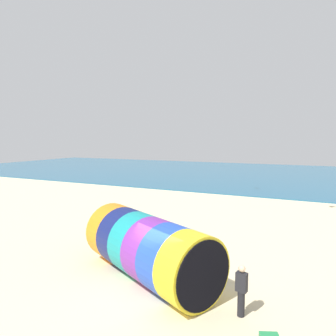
# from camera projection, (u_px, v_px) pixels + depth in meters

# --- Properties ---
(ground_plane) EXTENTS (120.00, 120.00, 0.00)m
(ground_plane) POSITION_uv_depth(u_px,v_px,m) (167.00, 289.00, 11.61)
(ground_plane) COLOR beige
(sea) EXTENTS (120.00, 40.00, 0.10)m
(sea) POSITION_uv_depth(u_px,v_px,m) (274.00, 175.00, 47.80)
(sea) COLOR #236084
(sea) RESTS_ON ground
(giant_inflatable_tube) EXTENTS (7.04, 5.28, 2.62)m
(giant_inflatable_tube) POSITION_uv_depth(u_px,v_px,m) (148.00, 248.00, 12.42)
(giant_inflatable_tube) COLOR orange
(giant_inflatable_tube) RESTS_ON ground
(kite_handler) EXTENTS (0.40, 0.29, 1.73)m
(kite_handler) POSITION_uv_depth(u_px,v_px,m) (241.00, 290.00, 9.76)
(kite_handler) COLOR black
(kite_handler) RESTS_ON ground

